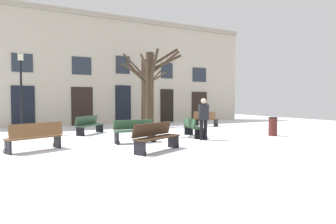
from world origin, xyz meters
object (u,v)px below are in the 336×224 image
Objects in this scene: bench_facing_shops at (205,119)px; person_by_shop_door at (204,117)px; bench_far_corner at (89,125)px; bench_by_litter_bin at (156,137)px; tree_right_of_center at (151,88)px; streetlamp at (21,84)px; bench_near_center_tree at (135,131)px; tree_center at (144,88)px; bench_back_to_back_left at (35,137)px; litter_bin at (273,126)px; bench_near_lamp at (193,127)px.

bench_facing_shops is 6.38m from person_by_shop_door.
bench_by_litter_bin is at bearing -126.59° from bench_far_corner.
tree_right_of_center reaches higher than streetlamp.
bench_near_center_tree is 7.92m from bench_facing_shops.
tree_right_of_center reaches higher than bench_near_center_tree.
tree_center is 2.90× the size of bench_facing_shops.
tree_right_of_center reaches higher than bench_back_to_back_left.
tree_right_of_center reaches higher than bench_by_litter_bin.
tree_right_of_center is at bearing 49.37° from bench_near_center_tree.
litter_bin is at bearing -77.70° from bench_far_corner.
bench_by_litter_bin is 1.07× the size of bench_back_to_back_left.
person_by_shop_door is at bearing -41.90° from streetlamp.
bench_facing_shops reaches higher than bench_far_corner.
bench_facing_shops is at bearing -113.39° from person_by_shop_door.
bench_facing_shops is at bearing -176.68° from bench_back_to_back_left.
bench_facing_shops is (6.55, 6.56, -0.01)m from bench_by_litter_bin.
tree_right_of_center reaches higher than litter_bin.
litter_bin is 6.48m from bench_near_center_tree.
person_by_shop_door is at bearing 118.60° from bench_facing_shops.
person_by_shop_door is (2.82, 1.40, 0.49)m from bench_by_litter_bin.
bench_near_lamp is (-0.03, -5.64, -1.94)m from tree_center.
person_by_shop_door is at bearing -94.80° from bench_far_corner.
bench_near_center_tree is at bearing 171.40° from litter_bin.
bench_near_lamp is 0.97× the size of bench_back_to_back_left.
bench_near_center_tree is at bearing 99.24° from bench_facing_shops.
bench_by_litter_bin reaches higher than bench_near_center_tree.
bench_far_corner is 5.72m from person_by_shop_door.
streetlamp reaches higher than bench_back_to_back_left.
bench_back_to_back_left reaches higher than litter_bin.
bench_near_lamp is 1.23m from person_by_shop_door.
bench_facing_shops is (3.55, 4.06, 0.03)m from bench_near_lamp.
tree_center is at bearing 71.05° from tree_right_of_center.
tree_right_of_center reaches higher than bench_near_lamp.
tree_right_of_center is 2.48× the size of bench_far_corner.
streetlamp is 2.45× the size of bench_near_center_tree.
bench_far_corner is at bearing -148.36° from tree_center.
tree_center is 4.87m from tree_right_of_center.
streetlamp is 4.63× the size of litter_bin.
bench_far_corner is 1.02× the size of bench_facing_shops.
streetlamp is at bearing -108.90° from bench_back_to_back_left.
person_by_shop_door is (6.29, -0.43, 0.49)m from bench_back_to_back_left.
bench_facing_shops is (6.50, 4.52, 0.00)m from bench_near_center_tree.
streetlamp is 6.79m from bench_near_center_tree.
bench_back_to_back_left reaches higher than bench_by_litter_bin.
tree_center is 4.95m from bench_far_corner.
bench_back_to_back_left is (-9.92, 0.76, 0.03)m from litter_bin.
bench_facing_shops is at bearing -26.39° from bench_near_lamp.
tree_center reaches higher than bench_far_corner.
bench_far_corner reaches higher than litter_bin.
bench_near_lamp is 1.06× the size of bench_near_center_tree.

